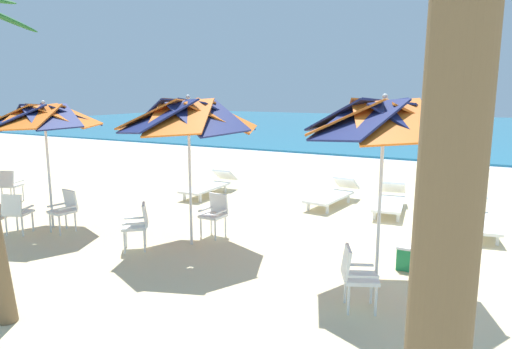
{
  "coord_description": "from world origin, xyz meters",
  "views": [
    {
      "loc": [
        1.4,
        -8.97,
        2.9
      ],
      "look_at": [
        -3.49,
        0.25,
        1.0
      ],
      "focal_mm": 32.32,
      "sensor_mm": 36.0,
      "label": 1
    }
  ],
  "objects_px": {
    "plastic_chair_1": "(215,212)",
    "sun_lounger_0": "(476,218)",
    "cooler_box": "(413,258)",
    "beach_umbrella_2": "(44,117)",
    "plastic_chair_4": "(16,211)",
    "beach_umbrella_0": "(384,120)",
    "sun_lounger_3": "(209,185)",
    "beach_umbrella_1": "(188,116)",
    "plastic_chair_7": "(10,184)",
    "plastic_chair_2": "(138,224)",
    "plastic_chair_3": "(65,208)",
    "sun_lounger_2": "(333,194)",
    "plastic_chair_0": "(356,274)",
    "sun_lounger_1": "(390,200)"
  },
  "relations": [
    {
      "from": "beach_umbrella_2",
      "to": "sun_lounger_0",
      "type": "xyz_separation_m",
      "value": [
        8.08,
        3.94,
        -2.09
      ]
    },
    {
      "from": "beach_umbrella_0",
      "to": "beach_umbrella_1",
      "type": "bearing_deg",
      "value": 177.62
    },
    {
      "from": "plastic_chair_3",
      "to": "plastic_chair_7",
      "type": "bearing_deg",
      "value": 162.24
    },
    {
      "from": "beach_umbrella_0",
      "to": "sun_lounger_3",
      "type": "distance_m",
      "value": 7.18
    },
    {
      "from": "sun_lounger_0",
      "to": "cooler_box",
      "type": "relative_size",
      "value": 4.45
    },
    {
      "from": "sun_lounger_0",
      "to": "cooler_box",
      "type": "xyz_separation_m",
      "value": [
        -0.81,
        -2.8,
        -0.08
      ]
    },
    {
      "from": "beach_umbrella_0",
      "to": "beach_umbrella_2",
      "type": "bearing_deg",
      "value": -177.26
    },
    {
      "from": "plastic_chair_4",
      "to": "plastic_chair_7",
      "type": "xyz_separation_m",
      "value": [
        -2.69,
        1.7,
        0.0
      ]
    },
    {
      "from": "beach_umbrella_1",
      "to": "sun_lounger_1",
      "type": "height_order",
      "value": "beach_umbrella_1"
    },
    {
      "from": "plastic_chair_0",
      "to": "cooler_box",
      "type": "xyz_separation_m",
      "value": [
        0.45,
        1.81,
        -0.3
      ]
    },
    {
      "from": "plastic_chair_2",
      "to": "sun_lounger_3",
      "type": "height_order",
      "value": "plastic_chair_2"
    },
    {
      "from": "beach_umbrella_2",
      "to": "cooler_box",
      "type": "relative_size",
      "value": 5.41
    },
    {
      "from": "sun_lounger_2",
      "to": "sun_lounger_3",
      "type": "height_order",
      "value": "same"
    },
    {
      "from": "sun_lounger_1",
      "to": "beach_umbrella_2",
      "type": "bearing_deg",
      "value": -142.51
    },
    {
      "from": "beach_umbrella_2",
      "to": "sun_lounger_2",
      "type": "xyz_separation_m",
      "value": [
        4.69,
        4.71,
        -2.09
      ]
    },
    {
      "from": "plastic_chair_0",
      "to": "beach_umbrella_1",
      "type": "relative_size",
      "value": 0.31
    },
    {
      "from": "beach_umbrella_2",
      "to": "plastic_chair_7",
      "type": "bearing_deg",
      "value": 160.59
    },
    {
      "from": "plastic_chair_2",
      "to": "sun_lounger_2",
      "type": "height_order",
      "value": "plastic_chair_2"
    },
    {
      "from": "beach_umbrella_2",
      "to": "plastic_chair_4",
      "type": "relative_size",
      "value": 3.13
    },
    {
      "from": "plastic_chair_0",
      "to": "plastic_chair_4",
      "type": "relative_size",
      "value": 1.0
    },
    {
      "from": "plastic_chair_1",
      "to": "sun_lounger_0",
      "type": "relative_size",
      "value": 0.39
    },
    {
      "from": "plastic_chair_3",
      "to": "cooler_box",
      "type": "distance_m",
      "value": 6.89
    },
    {
      "from": "plastic_chair_3",
      "to": "plastic_chair_4",
      "type": "distance_m",
      "value": 0.93
    },
    {
      "from": "sun_lounger_0",
      "to": "sun_lounger_3",
      "type": "distance_m",
      "value": 6.84
    },
    {
      "from": "plastic_chair_2",
      "to": "plastic_chair_1",
      "type": "bearing_deg",
      "value": 58.56
    },
    {
      "from": "beach_umbrella_1",
      "to": "beach_umbrella_2",
      "type": "bearing_deg",
      "value": -171.81
    },
    {
      "from": "beach_umbrella_0",
      "to": "cooler_box",
      "type": "height_order",
      "value": "beach_umbrella_0"
    },
    {
      "from": "plastic_chair_0",
      "to": "plastic_chair_3",
      "type": "bearing_deg",
      "value": 174.54
    },
    {
      "from": "sun_lounger_2",
      "to": "plastic_chair_7",
      "type": "bearing_deg",
      "value": -154.01
    },
    {
      "from": "plastic_chair_7",
      "to": "sun_lounger_1",
      "type": "distance_m",
      "value": 9.75
    },
    {
      "from": "plastic_chair_2",
      "to": "beach_umbrella_0",
      "type": "bearing_deg",
      "value": 7.23
    },
    {
      "from": "beach_umbrella_1",
      "to": "plastic_chair_7",
      "type": "relative_size",
      "value": 3.27
    },
    {
      "from": "sun_lounger_2",
      "to": "plastic_chair_1",
      "type": "bearing_deg",
      "value": -109.33
    },
    {
      "from": "plastic_chair_4",
      "to": "plastic_chair_1",
      "type": "bearing_deg",
      "value": 26.45
    },
    {
      "from": "sun_lounger_0",
      "to": "sun_lounger_1",
      "type": "height_order",
      "value": "same"
    },
    {
      "from": "sun_lounger_1",
      "to": "plastic_chair_3",
      "type": "bearing_deg",
      "value": -139.77
    },
    {
      "from": "plastic_chair_1",
      "to": "beach_umbrella_1",
      "type": "bearing_deg",
      "value": -100.71
    },
    {
      "from": "plastic_chair_2",
      "to": "cooler_box",
      "type": "height_order",
      "value": "plastic_chair_2"
    },
    {
      "from": "beach_umbrella_0",
      "to": "cooler_box",
      "type": "distance_m",
      "value": 2.45
    },
    {
      "from": "plastic_chair_3",
      "to": "plastic_chair_4",
      "type": "xyz_separation_m",
      "value": [
        -0.69,
        -0.62,
        0.0
      ]
    },
    {
      "from": "beach_umbrella_2",
      "to": "sun_lounger_0",
      "type": "relative_size",
      "value": 1.22
    },
    {
      "from": "plastic_chair_4",
      "to": "sun_lounger_1",
      "type": "height_order",
      "value": "plastic_chair_4"
    },
    {
      "from": "plastic_chair_7",
      "to": "sun_lounger_2",
      "type": "xyz_separation_m",
      "value": [
        7.58,
        3.69,
        -0.22
      ]
    },
    {
      "from": "beach_umbrella_2",
      "to": "plastic_chair_4",
      "type": "distance_m",
      "value": 2.0
    },
    {
      "from": "plastic_chair_7",
      "to": "sun_lounger_0",
      "type": "bearing_deg",
      "value": 14.94
    },
    {
      "from": "beach_umbrella_0",
      "to": "plastic_chair_0",
      "type": "relative_size",
      "value": 3.31
    },
    {
      "from": "sun_lounger_1",
      "to": "cooler_box",
      "type": "height_order",
      "value": "sun_lounger_1"
    },
    {
      "from": "beach_umbrella_2",
      "to": "sun_lounger_2",
      "type": "relative_size",
      "value": 1.23
    },
    {
      "from": "plastic_chair_4",
      "to": "plastic_chair_3",
      "type": "bearing_deg",
      "value": 41.8
    },
    {
      "from": "plastic_chair_4",
      "to": "plastic_chair_2",
      "type": "bearing_deg",
      "value": 9.53
    }
  ]
}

